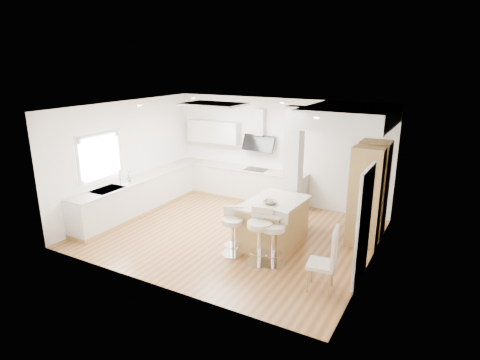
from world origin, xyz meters
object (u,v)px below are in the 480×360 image
Objects in this scene: bar_stool_a at (232,229)px; dining_chair at (328,258)px; peninsula at (273,223)px; bar_stool_b at (260,234)px; bar_stool_c at (274,236)px.

dining_chair is (2.03, -0.37, 0.06)m from bar_stool_a.
peninsula is 1.49× the size of bar_stool_b.
dining_chair is (1.15, -0.40, 0.03)m from bar_stool_c.
bar_stool_c reaches higher than bar_stool_a.
peninsula is 1.65× the size of bar_stool_a.
bar_stool_b reaches higher than bar_stool_c.
bar_stool_a is (-0.51, -0.83, 0.07)m from peninsula.
dining_chair reaches higher than bar_stool_a.
bar_stool_a is 0.63m from bar_stool_b.
bar_stool_c is 1.22m from dining_chair.
bar_stool_b is at bearing 159.67° from dining_chair.
peninsula is 0.89m from bar_stool_c.
bar_stool_b reaches higher than bar_stool_a.
bar_stool_a is 0.91× the size of bar_stool_b.
peninsula is at bearing 123.10° from bar_stool_c.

